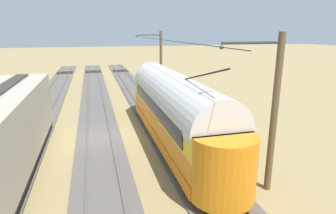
# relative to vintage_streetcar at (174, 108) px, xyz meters

# --- Properties ---
(ground_plane) EXTENTS (220.00, 220.00, 0.00)m
(ground_plane) POSITION_rel_vintage_streetcar_xyz_m (4.44, -2.08, -2.25)
(ground_plane) COLOR #937F51
(track_streetcar_siding) EXTENTS (2.80, 80.00, 0.18)m
(track_streetcar_siding) POSITION_rel_vintage_streetcar_xyz_m (-0.00, -2.40, -2.20)
(track_streetcar_siding) COLOR #56514C
(track_streetcar_siding) RESTS_ON ground
(track_adjacent_siding) EXTENTS (2.80, 80.00, 0.18)m
(track_adjacent_siding) POSITION_rel_vintage_streetcar_xyz_m (4.44, -2.40, -2.20)
(track_adjacent_siding) COLOR #56514C
(track_adjacent_siding) RESTS_ON ground
(track_third_siding) EXTENTS (2.80, 80.00, 0.18)m
(track_third_siding) POSITION_rel_vintage_streetcar_xyz_m (8.87, -2.40, -2.20)
(track_third_siding) COLOR #56514C
(track_third_siding) RESTS_ON ground
(vintage_streetcar) EXTENTS (2.65, 15.90, 5.29)m
(vintage_streetcar) POSITION_rel_vintage_streetcar_xyz_m (0.00, 0.00, 0.00)
(vintage_streetcar) COLOR orange
(vintage_streetcar) RESTS_ON ground
(boxcar_adjacent) EXTENTS (2.96, 12.78, 3.85)m
(boxcar_adjacent) POSITION_rel_vintage_streetcar_xyz_m (8.87, 1.65, -0.09)
(boxcar_adjacent) COLOR #B2A893
(boxcar_adjacent) RESTS_ON ground
(catenary_pole_foreground) EXTENTS (2.71, 0.28, 6.67)m
(catenary_pole_foreground) POSITION_rel_vintage_streetcar_xyz_m (-2.42, -13.51, 1.24)
(catenary_pole_foreground) COLOR brown
(catenary_pole_foreground) RESTS_ON ground
(catenary_pole_mid_near) EXTENTS (2.71, 0.28, 6.67)m
(catenary_pole_mid_near) POSITION_rel_vintage_streetcar_xyz_m (-2.42, 6.06, 1.24)
(catenary_pole_mid_near) COLOR brown
(catenary_pole_mid_near) RESTS_ON ground
(overhead_wire_run) EXTENTS (2.51, 23.57, 0.18)m
(overhead_wire_run) POSITION_rel_vintage_streetcar_xyz_m (-0.08, -4.34, 3.88)
(overhead_wire_run) COLOR black
(overhead_wire_run) RESTS_ON ground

